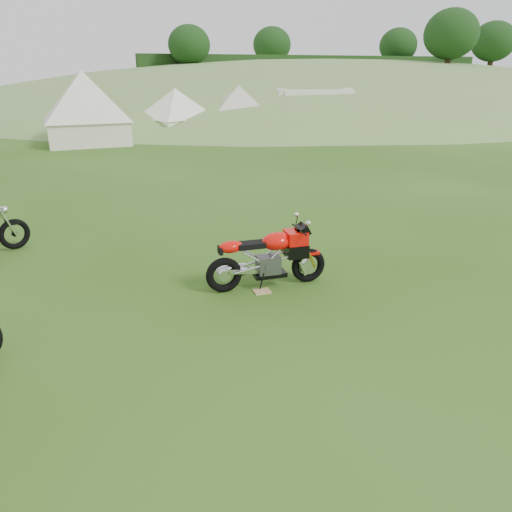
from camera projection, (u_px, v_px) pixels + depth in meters
name	position (u px, v px, depth m)	size (l,w,h in m)	color
ground	(253.00, 339.00, 6.25)	(120.00, 120.00, 0.00)	#295111
hillside	(323.00, 102.00, 49.43)	(80.00, 64.00, 8.00)	#6D994D
hedgerow	(323.00, 102.00, 49.43)	(36.00, 1.20, 8.60)	#1A3210
sport_motorcycle	(267.00, 253.00, 7.58)	(1.82, 0.46, 1.09)	red
plywood_board	(262.00, 291.00, 7.57)	(0.25, 0.20, 0.02)	tan
tent_left	(86.00, 110.00, 21.88)	(3.35, 3.35, 2.90)	white
tent_mid	(176.00, 110.00, 24.82)	(2.76, 2.76, 2.39)	white
tent_right	(239.00, 108.00, 25.79)	(2.84, 2.84, 2.46)	beige
caravan	(313.00, 109.00, 27.67)	(4.50, 2.01, 2.10)	white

